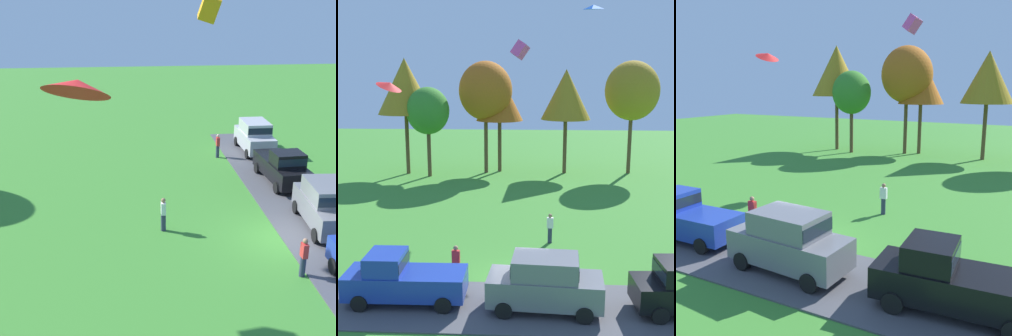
{
  "view_description": "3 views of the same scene",
  "coord_description": "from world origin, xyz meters",
  "views": [
    {
      "loc": [
        -18.69,
        7.3,
        10.64
      ],
      "look_at": [
        -0.48,
        5.4,
        3.98
      ],
      "focal_mm": 50.0,
      "sensor_mm": 36.0,
      "label": 1
    },
    {
      "loc": [
        0.45,
        -19.97,
        9.46
      ],
      "look_at": [
        -0.92,
        5.11,
        4.38
      ],
      "focal_mm": 50.0,
      "sensor_mm": 36.0,
      "label": 2
    },
    {
      "loc": [
        9.19,
        -13.48,
        6.81
      ],
      "look_at": [
        -0.02,
        3.87,
        2.68
      ],
      "focal_mm": 42.0,
      "sensor_mm": 36.0,
      "label": 3
    }
  ],
  "objects": [
    {
      "name": "person_beside_suv",
      "position": [
        -2.97,
        0.19,
        0.88
      ],
      "size": [
        0.36,
        0.24,
        1.71
      ],
      "color": "#2D334C",
      "rests_on": "ground"
    },
    {
      "name": "car_pickup_by_flagpole",
      "position": [
        6.9,
        -2.33,
        1.11
      ],
      "size": [
        5.09,
        2.26,
        2.14
      ],
      "color": "black",
      "rests_on": "ground"
    },
    {
      "name": "pavement_strip",
      "position": [
        0.0,
        -2.24,
        0.03
      ],
      "size": [
        36.0,
        4.4,
        0.06
      ],
      "primitive_type": "cube",
      "color": "#4C4C51",
      "rests_on": "ground"
    },
    {
      "name": "ground_plane",
      "position": [
        0.0,
        0.0,
        0.0
      ],
      "size": [
        120.0,
        120.0,
        0.0
      ],
      "primitive_type": "plane",
      "color": "#3D842D"
    },
    {
      "name": "car_suv_near_entrance",
      "position": [
        1.07,
        -2.45,
        1.3
      ],
      "size": [
        4.73,
        2.32,
        2.28
      ],
      "color": "slate",
      "rests_on": "ground"
    },
    {
      "name": "person_watching_sky",
      "position": [
        12.23,
        0.55,
        0.88
      ],
      "size": [
        0.36,
        0.24,
        1.71
      ],
      "color": "#2D334C",
      "rests_on": "ground"
    },
    {
      "name": "car_suv_far_end",
      "position": [
        13.17,
        -2.35,
        1.3
      ],
      "size": [
        4.61,
        2.06,
        2.28
      ],
      "color": "#B7B7BC",
      "rests_on": "ground"
    },
    {
      "name": "kite_delta_mid_center",
      "position": [
        -8.14,
        8.24,
        8.79
      ],
      "size": [
        2.02,
        2.03,
        0.91
      ],
      "primitive_type": "cone",
      "rotation": [
        -0.41,
        0.0,
        4.35
      ],
      "color": "red"
    },
    {
      "name": "kite_box_high_left",
      "position": [
        11.93,
        1.48,
        10.06
      ],
      "size": [
        1.53,
        1.59,
        1.98
      ],
      "primitive_type": "cube",
      "rotation": [
        0.27,
        0.3,
        4.64
      ],
      "color": "orange"
    },
    {
      "name": "person_on_lawn",
      "position": [
        1.57,
        5.41,
        0.88
      ],
      "size": [
        0.36,
        0.24,
        1.71
      ],
      "color": "#2D334C",
      "rests_on": "ground"
    }
  ]
}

